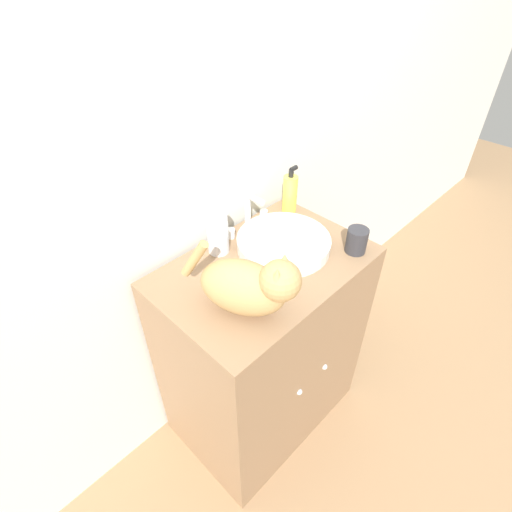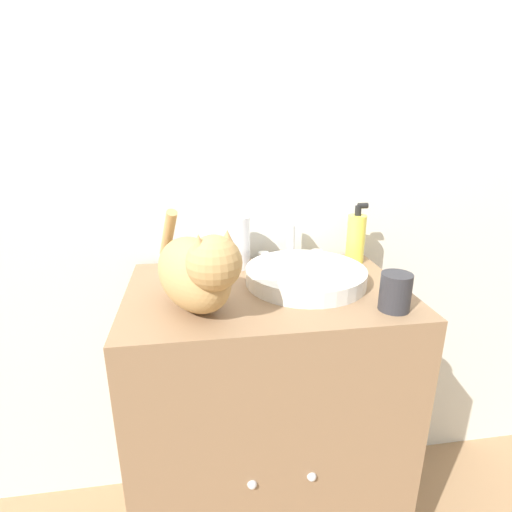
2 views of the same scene
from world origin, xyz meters
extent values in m
cube|color=silver|center=(0.00, 0.54, 1.25)|extent=(6.00, 0.05, 2.50)
cube|color=#8C6B4C|center=(0.00, 0.25, 0.45)|extent=(0.75, 0.49, 0.91)
sphere|color=silver|center=(-0.07, 0.00, 0.50)|extent=(0.02, 0.02, 0.02)
sphere|color=silver|center=(0.07, 0.00, 0.50)|extent=(0.02, 0.02, 0.02)
cylinder|color=silver|center=(0.11, 0.27, 0.93)|extent=(0.33, 0.33, 0.04)
cylinder|color=silver|center=(0.11, 0.45, 0.98)|extent=(0.02, 0.02, 0.14)
cylinder|color=silver|center=(0.11, 0.41, 1.05)|extent=(0.02, 0.08, 0.02)
cylinder|color=white|center=(0.03, 0.45, 0.92)|extent=(0.03, 0.03, 0.03)
cylinder|color=white|center=(0.20, 0.45, 0.92)|extent=(0.03, 0.03, 0.03)
ellipsoid|color=tan|center=(-0.19, 0.16, 0.99)|extent=(0.24, 0.30, 0.17)
sphere|color=tan|center=(-0.15, 0.06, 1.05)|extent=(0.16, 0.16, 0.12)
cone|color=tan|center=(-0.18, 0.04, 1.10)|extent=(0.05, 0.05, 0.04)
cone|color=tan|center=(-0.12, 0.07, 1.10)|extent=(0.05, 0.05, 0.04)
cylinder|color=tan|center=(-0.25, 0.29, 1.06)|extent=(0.07, 0.10, 0.14)
cylinder|color=#EADB4C|center=(0.32, 0.42, 0.98)|extent=(0.06, 0.06, 0.15)
cylinder|color=black|center=(0.32, 0.42, 1.07)|extent=(0.02, 0.02, 0.03)
cylinder|color=black|center=(0.33, 0.42, 1.09)|extent=(0.03, 0.02, 0.02)
cylinder|color=silver|center=(-0.06, 0.42, 0.99)|extent=(0.08, 0.08, 0.16)
cone|color=white|center=(-0.06, 0.42, 1.08)|extent=(0.07, 0.07, 0.04)
cylinder|color=#2D2D33|center=(0.28, 0.08, 0.95)|extent=(0.07, 0.07, 0.09)
camera|label=1|loc=(-0.76, -0.45, 1.79)|focal=28.00mm
camera|label=2|loc=(-0.18, -0.73, 1.34)|focal=28.00mm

